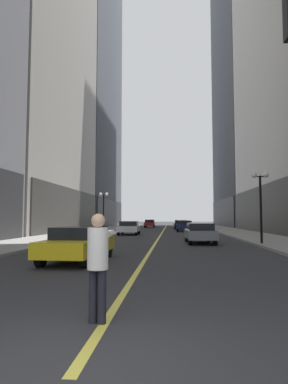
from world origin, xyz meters
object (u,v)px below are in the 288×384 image
Objects in this scene: car_yellow at (79,242)px; car_navy at (184,225)px; car_black at (181,224)px; pedestrian_in_white_shirt at (98,258)px; car_grey at (200,232)px; street_lamp_left_far at (104,203)px; car_white at (129,227)px; car_red at (150,223)px; street_lamp_right_mid at (260,191)px.

car_yellow and car_navy have the same top height.
car_yellow is 1.05× the size of car_black.
car_yellow is 2.62× the size of pedestrian_in_white_shirt.
car_yellow is 36.55m from car_black.
car_grey is at bearing 60.39° from car_yellow.
pedestrian_in_white_shirt is 31.77m from street_lamp_left_far.
street_lamp_left_far is at bearing -151.37° from car_navy.
car_white is 0.95× the size of car_black.
street_lamp_left_far is at bearing -99.90° from car_red.
car_navy is at bearing 85.65° from pedestrian_in_white_shirt.
street_lamp_left_far is (-9.02, -4.92, 2.54)m from car_navy.
car_navy and car_red have the same top height.
car_white and car_black have the same top height.
pedestrian_in_white_shirt is at bearing -83.82° from car_white.
car_yellow and car_grey have the same top height.
car_white is (-0.60, 20.06, -0.00)m from car_yellow.
car_navy is 7.60m from car_black.
car_black is 28.79m from street_lamp_right_mid.
pedestrian_in_white_shirt is (-2.74, -35.98, 0.30)m from car_navy.
street_lamp_left_far reaches higher than car_yellow.
street_lamp_right_mid is at bearing -52.19° from car_white.
car_navy is 0.97× the size of street_lamp_right_mid.
car_grey is 1.02× the size of street_lamp_left_far.
street_lamp_left_far is at bearing 132.26° from car_white.
street_lamp_left_far and street_lamp_right_mid have the same top height.
car_navy is (-0.28, 19.16, 0.00)m from car_grey.
car_grey is 19.16m from car_navy.
car_navy is at bearing -88.20° from car_black.
car_red is 0.98× the size of street_lamp_right_mid.
car_black is 0.99× the size of street_lamp_left_far.
street_lamp_right_mid is at bearing -51.11° from street_lamp_left_far.
pedestrian_in_white_shirt is at bearing -87.20° from car_red.
street_lamp_left_far is (-8.78, -12.52, 2.54)m from car_black.
car_white is at bearing 91.72° from car_yellow.
car_yellow is 1.02× the size of car_grey.
car_yellow is 7.73m from pedestrian_in_white_shirt.
street_lamp_right_mid is at bearing 66.77° from pedestrian_in_white_shirt.
pedestrian_in_white_shirt is (2.56, -52.37, 0.30)m from car_red.
street_lamp_left_far is 20.39m from street_lamp_right_mid.
car_navy is 10.58m from street_lamp_left_far.
car_grey is 1.02× the size of street_lamp_right_mid.
car_grey is 2.58× the size of pedestrian_in_white_shirt.
street_lamp_right_mid reaches higher than car_red.
car_yellow is at bearing -97.64° from car_black.
car_red is at bearing 98.92° from car_grey.
car_yellow is 1.05× the size of car_red.
car_red is (-5.30, 16.39, -0.00)m from car_navy.
car_grey is 26.76m from car_black.
street_lamp_right_mid is (9.49, -12.23, 2.54)m from car_white.
car_black is 1.01× the size of car_red.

